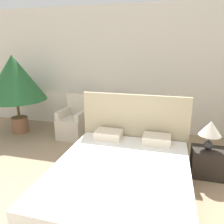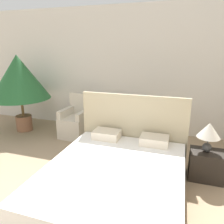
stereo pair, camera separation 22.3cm
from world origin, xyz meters
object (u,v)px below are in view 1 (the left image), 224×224
(bed, at_px, (122,178))
(armchair_near_window_right, at_px, (116,128))
(nightstand, at_px, (208,162))
(potted_palm, at_px, (14,79))
(table_lamp, at_px, (210,130))
(armchair_near_window_left, at_px, (74,124))

(bed, bearing_deg, armchair_near_window_right, 106.35)
(nightstand, bearing_deg, bed, -145.84)
(bed, xyz_separation_m, potted_palm, (-2.89, 1.69, 1.02))
(armchair_near_window_right, xyz_separation_m, table_lamp, (1.70, -0.93, 0.48))
(table_lamp, bearing_deg, bed, -145.30)
(armchair_near_window_left, bearing_deg, bed, -45.39)
(bed, relative_size, nightstand, 4.40)
(armchair_near_window_left, xyz_separation_m, armchair_near_window_right, (0.99, -0.00, 0.00))
(bed, distance_m, nightstand, 1.47)
(armchair_near_window_right, bearing_deg, table_lamp, -34.04)
(nightstand, relative_size, table_lamp, 1.09)
(nightstand, xyz_separation_m, table_lamp, (-0.02, 0.00, 0.55))
(potted_palm, distance_m, table_lamp, 4.20)
(potted_palm, height_order, table_lamp, potted_palm)
(potted_palm, bearing_deg, nightstand, -11.94)
(bed, relative_size, armchair_near_window_left, 2.32)
(table_lamp, bearing_deg, armchair_near_window_left, 161.00)
(nightstand, bearing_deg, table_lamp, 180.00)
(bed, bearing_deg, potted_palm, 149.66)
(potted_palm, xyz_separation_m, nightstand, (4.10, -0.87, -1.06))
(table_lamp, bearing_deg, potted_palm, 167.99)
(potted_palm, bearing_deg, armchair_near_window_left, 2.40)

